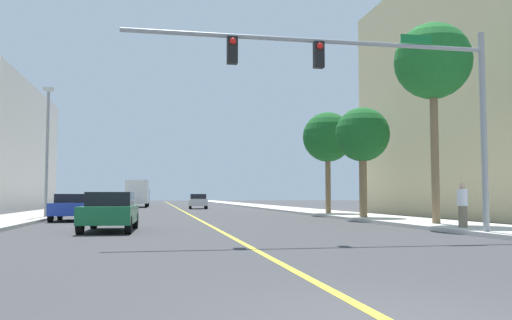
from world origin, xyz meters
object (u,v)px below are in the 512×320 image
palm_mid (362,136)px  car_green (110,211)px  pedestrian (463,205)px  traffic_signal_mast (379,81)px  car_silver (198,201)px  palm_far (328,138)px  delivery_truck (138,193)px  palm_near (433,63)px  street_lamp (47,144)px  car_blue (73,207)px

palm_mid → car_green: 15.41m
palm_mid → pedestrian: (-0.16, -9.92, -3.71)m
traffic_signal_mast → pedestrian: (4.19, 2.11, -4.06)m
car_silver → palm_mid: bearing=-72.0°
palm_far → car_green: (-13.37, -14.24, -4.58)m
palm_far → delivery_truck: (-13.60, 27.98, -3.70)m
palm_near → delivery_truck: (-13.67, 42.04, -5.47)m
street_lamp → palm_mid: size_ratio=1.20×
palm_far → delivery_truck: 31.33m
palm_near → car_blue: palm_near is taller
car_silver → car_green: size_ratio=0.94×
palm_far → car_silver: size_ratio=1.70×
street_lamp → car_silver: 24.89m
palm_near → delivery_truck: 44.54m
palm_near → palm_far: (-0.07, 14.06, -1.76)m
palm_near → car_blue: 19.31m
street_lamp → palm_near: 20.98m
street_lamp → pedestrian: (17.24, -13.60, -3.27)m
traffic_signal_mast → pedestrian: traffic_signal_mast is taller
car_blue → delivery_truck: (2.38, 33.38, 0.88)m
traffic_signal_mast → street_lamp: bearing=129.7°
traffic_signal_mast → pedestrian: size_ratio=7.27×
palm_far → car_green: 20.06m
palm_mid → street_lamp: bearing=168.1°
car_green → pedestrian: (12.88, -2.71, 0.21)m
palm_far → delivery_truck: size_ratio=0.87×
car_green → palm_mid: bearing=31.0°
traffic_signal_mast → car_blue: 18.24m
street_lamp → car_blue: bearing=-49.6°
car_blue → car_green: 9.21m
palm_far → car_silver: palm_far is taller
palm_near → delivery_truck: size_ratio=1.09×
car_silver → pedestrian: pedestrian is taller
traffic_signal_mast → street_lamp: 20.44m
palm_mid → car_blue: 16.22m
traffic_signal_mast → street_lamp: (-13.06, 15.71, -0.79)m
traffic_signal_mast → palm_near: (4.75, 5.00, 2.07)m
traffic_signal_mast → car_silver: (-2.69, 38.07, -4.26)m
palm_near → palm_mid: (-0.41, 7.03, -2.41)m
street_lamp → car_blue: 4.41m
car_silver → car_blue: (-8.61, -24.42, -0.02)m
car_green → delivery_truck: (-0.23, 42.21, 0.87)m
street_lamp → pedestrian: size_ratio=4.46×
palm_mid → pedestrian: 10.59m
palm_far → street_lamp: bearing=-169.3°
delivery_truck → pedestrian: bearing=-72.4°
palm_mid → car_silver: (-7.04, 26.04, -3.91)m
traffic_signal_mast → palm_near: 7.20m
pedestrian → traffic_signal_mast: bearing=159.6°
palm_far → pedestrian: palm_far is taller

